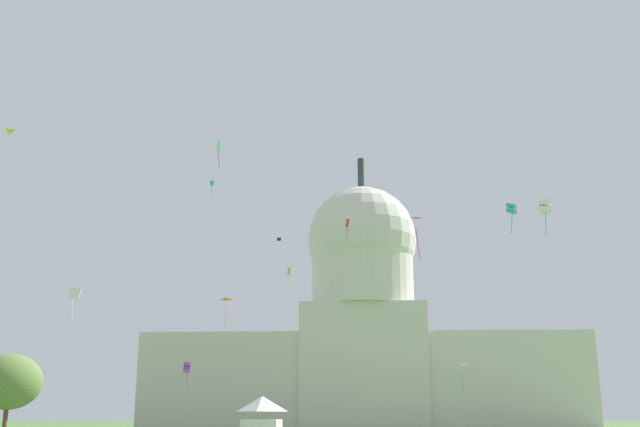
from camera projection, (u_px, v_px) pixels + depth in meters
name	position (u px, v px, depth m)	size (l,w,h in m)	color
capitol_building	(363.00, 335.00, 195.60)	(111.83, 28.99, 71.52)	beige
event_tent	(262.00, 418.00, 96.24)	(4.85, 6.74, 5.44)	white
tree_west_far	(9.00, 382.00, 85.95)	(9.76, 9.95, 9.92)	brown
kite_white_low	(74.00, 296.00, 61.90)	(1.08, 0.27, 2.81)	white
kite_cyan_high	(212.00, 183.00, 131.64)	(0.72, 0.69, 2.43)	#33BCDB
kite_yellow_mid	(16.00, 134.00, 78.87)	(1.18, 1.58, 0.34)	yellow
kite_gold_low	(462.00, 369.00, 126.16)	(1.45, 1.68, 4.12)	gold
kite_lime_mid	(289.00, 272.00, 124.73)	(0.66, 0.93, 3.05)	#8CD133
kite_green_high	(219.00, 147.00, 116.64)	(0.46, 0.93, 4.21)	green
kite_red_mid	(347.00, 225.00, 99.21)	(0.58, 0.48, 2.68)	red
kite_magenta_mid	(416.00, 225.00, 70.79)	(1.12, 0.94, 4.07)	#D1339E
kite_violet_low	(187.00, 368.00, 86.84)	(0.93, 0.98, 3.23)	purple
kite_orange_low	(226.00, 302.00, 99.45)	(1.27, 0.91, 3.73)	orange
kite_black_high	(279.00, 239.00, 180.56)	(1.01, 1.01, 0.76)	black
kite_turquoise_mid	(511.00, 209.00, 87.53)	(1.37, 1.34, 3.63)	teal
kite_pink_low	(389.00, 375.00, 94.79)	(0.83, 1.40, 4.12)	pink
kite_white_mid	(545.00, 207.00, 71.46)	(1.31, 1.33, 3.40)	white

